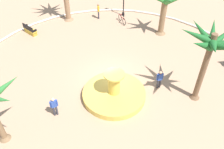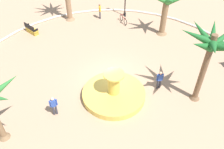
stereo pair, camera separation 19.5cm
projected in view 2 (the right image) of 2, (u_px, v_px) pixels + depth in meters
ground_plane at (111, 80)px, 18.74m from camera, size 80.00×80.00×0.00m
plaza_curb at (111, 79)px, 18.67m from camera, size 23.89×23.89×0.20m
fountain at (114, 93)px, 17.18m from camera, size 4.54×4.54×2.18m
palm_tree_near_fountain at (211, 47)px, 14.33m from camera, size 3.84×3.94×5.58m
palm_tree_mid_plaza at (166, 6)px, 21.89m from camera, size 3.70×3.51×4.35m
bench_east at (32, 30)px, 23.70m from camera, size 0.95×1.68×1.00m
bicycle_red_frame at (123, 19)px, 25.25m from camera, size 0.45×1.71×0.94m
person_cyclist_helmet at (100, 10)px, 25.62m from camera, size 0.32×0.49×1.67m
person_cyclist_photo at (160, 79)px, 17.45m from camera, size 0.51×0.29×1.59m
person_pedestrian_stroll at (54, 105)px, 15.56m from camera, size 0.52×0.25×1.60m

